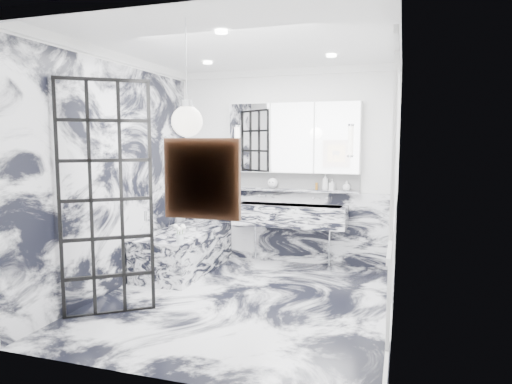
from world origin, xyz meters
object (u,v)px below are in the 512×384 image
(crittall_door, at_px, (106,200))
(trough_sink, at_px, (290,215))
(bathtub, at_px, (185,250))
(mirror_cabinet, at_px, (293,138))

(crittall_door, xyz_separation_m, trough_sink, (1.34, 2.34, -0.46))
(crittall_door, relative_size, bathtub, 1.44)
(mirror_cabinet, distance_m, bathtub, 2.20)
(trough_sink, bearing_deg, crittall_door, -119.69)
(mirror_cabinet, bearing_deg, trough_sink, -90.00)
(crittall_door, relative_size, mirror_cabinet, 1.25)
(crittall_door, distance_m, mirror_cabinet, 2.92)
(crittall_door, xyz_separation_m, mirror_cabinet, (1.34, 2.51, 0.63))
(mirror_cabinet, xyz_separation_m, bathtub, (-1.32, -0.83, -1.54))
(mirror_cabinet, bearing_deg, crittall_door, -118.00)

